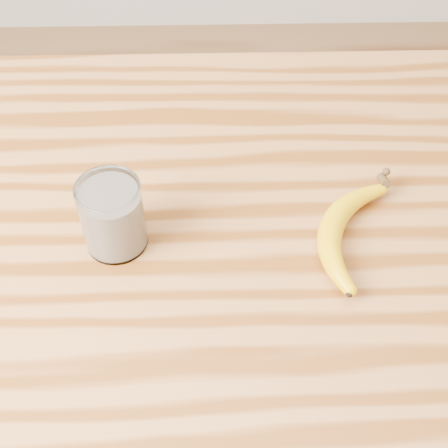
{
  "coord_description": "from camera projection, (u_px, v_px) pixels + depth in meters",
  "views": [
    {
      "loc": [
        -0.03,
        -0.62,
        1.57
      ],
      "look_at": [
        -0.02,
        -0.06,
        0.93
      ],
      "focal_mm": 50.0,
      "sensor_mm": 36.0,
      "label": 1
    }
  ],
  "objects": [
    {
      "name": "table",
      "position": [
        236.0,
        263.0,
        1.01
      ],
      "size": [
        1.2,
        0.8,
        0.9
      ],
      "color": "#A86E36",
      "rests_on": "ground"
    },
    {
      "name": "smoothie_glass",
      "position": [
        113.0,
        217.0,
        0.83
      ],
      "size": [
        0.09,
        0.09,
        0.11
      ],
      "color": "white",
      "rests_on": "table"
    },
    {
      "name": "banana",
      "position": [
        331.0,
        227.0,
        0.86
      ],
      "size": [
        0.21,
        0.31,
        0.04
      ],
      "primitive_type": null,
      "rotation": [
        0.0,
        0.0,
        -0.39
      ],
      "color": "#EAB305",
      "rests_on": "table"
    }
  ]
}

